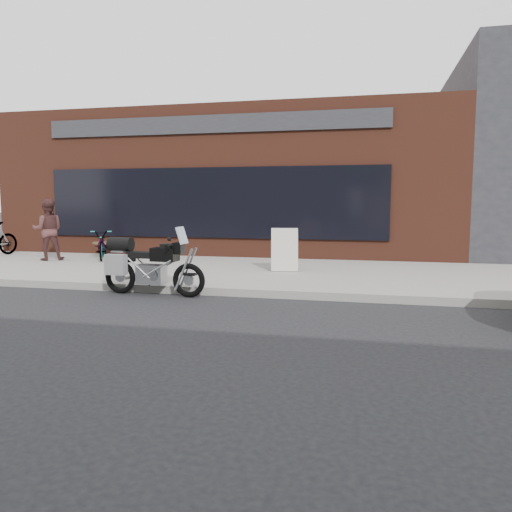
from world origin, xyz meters
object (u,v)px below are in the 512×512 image
cafe_table (105,243)px  cafe_patron_left (48,230)px  bicycle_front (102,245)px  motorcycle (146,265)px  sandwich_sign (284,249)px

cafe_table → cafe_patron_left: size_ratio=0.44×
cafe_table → cafe_patron_left: 1.64m
bicycle_front → cafe_patron_left: (-1.32, -0.50, 0.42)m
motorcycle → bicycle_front: size_ratio=1.32×
sandwich_sign → cafe_patron_left: cafe_patron_left is taller
bicycle_front → cafe_table: 0.79m
cafe_patron_left → cafe_table: bearing=-160.4°
bicycle_front → cafe_patron_left: 1.47m
bicycle_front → sandwich_sign: (5.25, -0.99, 0.08)m
bicycle_front → cafe_patron_left: size_ratio=0.94×
motorcycle → cafe_table: motorcycle is taller
sandwich_sign → bicycle_front: bearing=158.4°
sandwich_sign → cafe_table: (-5.58, 1.71, -0.11)m
motorcycle → sandwich_sign: (2.11, 2.85, 0.08)m
cafe_table → bicycle_front: bearing=-65.7°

